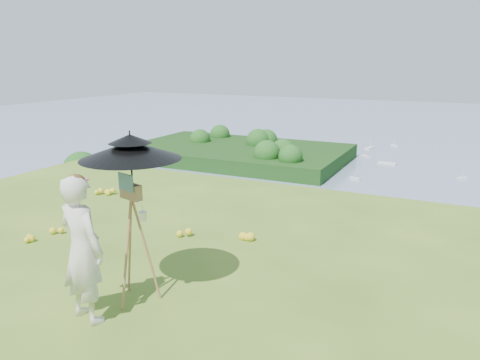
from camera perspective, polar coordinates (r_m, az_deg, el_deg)
The scene contains 11 objects.
shoreline_tier at distance 86.82m, azimuth 21.87°, elevation -13.24°, with size 170.00×28.00×8.00m, color #686453.
bay_water at distance 245.44m, azimuth 25.09°, elevation 4.40°, with size 700.00×700.00×0.00m, color #7085A1.
peninsula at distance 178.65m, azimuth -0.29°, elevation 4.13°, with size 90.00×60.00×12.00m, color #17330D, non-canonical shape.
slope_trees at distance 41.71m, azimuth 19.99°, elevation -11.71°, with size 110.00×50.00×6.00m, color #1E4C16, non-canonical shape.
harbor_town at distance 84.12m, azimuth 22.29°, elevation -9.30°, with size 110.00×22.00×5.00m, color silver, non-canonical shape.
moored_boats at distance 168.35m, azimuth 20.12°, elevation 0.99°, with size 140.00×140.00×0.70m, color silver, non-canonical shape.
wildflowers at distance 4.84m, azimuth -15.96°, elevation -19.61°, with size 10.00×10.50×0.12m, color yellow, non-canonical shape.
painter at distance 5.21m, azimuth -18.69°, elevation -8.01°, with size 0.59×0.39×1.61m, color white.
field_easel at distance 5.48m, azimuth -12.84°, elevation -6.93°, with size 0.58×0.58×1.53m, color #9F6242, non-canonical shape.
sun_umbrella at distance 5.26m, azimuth -13.11°, elevation 1.94°, with size 1.11×1.11×0.73m, color black, non-canonical shape.
painter_cap at distance 4.99m, azimuth -19.38°, elevation 0.12°, with size 0.19×0.23×0.10m, color pink, non-canonical shape.
Camera 1 is at (2.81, -2.66, 2.72)m, focal length 35.00 mm.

